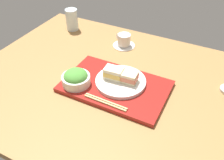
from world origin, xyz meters
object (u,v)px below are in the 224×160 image
at_px(salad_bowl, 76,78).
at_px(drinking_glass, 72,20).
at_px(sandwich_far, 127,78).
at_px(sandwich_plate, 120,81).
at_px(coffee_cup, 124,41).
at_px(chopsticks_pair, 106,102).
at_px(sandwich_near, 114,73).

bearing_deg(salad_bowl, drinking_glass, 125.74).
bearing_deg(sandwich_far, sandwich_plate, -177.27).
distance_m(sandwich_far, coffee_cup, 0.36).
distance_m(salad_bowl, chopsticks_pair, 0.18).
height_order(sandwich_near, sandwich_far, sandwich_near).
xyz_separation_m(sandwich_plate, sandwich_far, (0.03, 0.00, 0.03)).
bearing_deg(sandwich_plate, coffee_cup, 112.20).
xyz_separation_m(sandwich_plate, chopsticks_pair, (0.01, -0.14, -0.00)).
height_order(salad_bowl, drinking_glass, drinking_glass).
bearing_deg(salad_bowl, sandwich_plate, 28.81).
relative_size(sandwich_plate, salad_bowl, 1.79).
distance_m(sandwich_plate, drinking_glass, 0.60).
distance_m(sandwich_far, salad_bowl, 0.22).
xyz_separation_m(sandwich_plate, sandwich_near, (-0.03, -0.00, 0.03)).
bearing_deg(salad_bowl, coffee_cup, 84.77).
relative_size(chopsticks_pair, coffee_cup, 1.56).
xyz_separation_m(chopsticks_pair, drinking_glass, (-0.49, 0.49, 0.04)).
relative_size(sandwich_near, drinking_glass, 0.66).
relative_size(sandwich_plate, drinking_glass, 1.75).
relative_size(sandwich_near, chopsticks_pair, 0.44).
height_order(sandwich_plate, sandwich_near, sandwich_near).
xyz_separation_m(sandwich_far, drinking_glass, (-0.52, 0.35, 0.00)).
relative_size(sandwich_plate, chopsticks_pair, 1.16).
bearing_deg(sandwich_near, coffee_cup, 107.08).
height_order(sandwich_far, salad_bowl, salad_bowl).
distance_m(sandwich_near, chopsticks_pair, 0.15).
xyz_separation_m(sandwich_near, salad_bowl, (-0.14, -0.09, -0.01)).
bearing_deg(sandwich_plate, salad_bowl, -151.19).
relative_size(sandwich_far, chopsticks_pair, 0.46).
height_order(sandwich_far, coffee_cup, sandwich_far).
height_order(salad_bowl, coffee_cup, salad_bowl).
height_order(sandwich_near, drinking_glass, drinking_glass).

